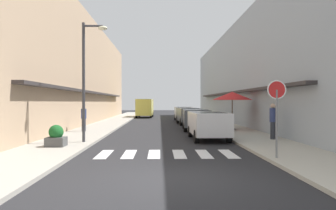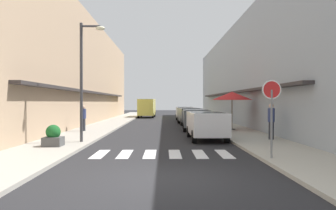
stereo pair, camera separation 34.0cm
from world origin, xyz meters
name	(u,v)px [view 1 (the left image)]	position (x,y,z in m)	size (l,w,h in m)	color
ground_plane	(163,126)	(0.00, 19.58, 0.00)	(107.71, 107.71, 0.00)	#232326
sidewalk_left	(106,125)	(-4.77, 19.58, 0.06)	(2.85, 68.54, 0.12)	#9E998E
sidewalk_right	(219,125)	(4.77, 19.58, 0.06)	(2.85, 68.54, 0.12)	#ADA899
building_row_left	(63,71)	(-8.69, 21.03, 4.71)	(5.50, 46.06, 9.42)	tan
building_row_right	(260,75)	(8.69, 21.03, 4.41)	(5.50, 46.06, 8.82)	#939EA8
crosswalk	(167,154)	(0.00, 4.15, 0.01)	(5.20, 2.20, 0.01)	silver
parked_car_near	(208,122)	(2.29, 8.95, 0.92)	(1.86, 4.35, 1.47)	silver
parked_car_mid	(196,117)	(2.29, 14.89, 0.92)	(1.94, 4.32, 1.47)	#4C5156
parked_car_far	(188,114)	(2.29, 20.97, 0.92)	(1.98, 4.55, 1.47)	#4C5156
parked_car_distant	(184,112)	(2.29, 26.91, 0.92)	(1.84, 4.48, 1.47)	silver
delivery_van	(145,107)	(-2.14, 34.63, 1.41)	(2.14, 5.46, 2.37)	#D8CC4C
round_street_sign	(277,98)	(3.66, 2.52, 2.12)	(0.65, 0.07, 2.61)	slate
street_lamp	(87,69)	(-3.65, 7.20, 3.52)	(1.19, 0.28, 5.59)	#38383D
cafe_umbrella	(232,96)	(4.68, 14.06, 2.41)	(2.71, 2.71, 2.57)	#262626
planter_corner	(56,137)	(-4.65, 5.65, 0.52)	(0.77, 0.77, 0.91)	#4C4C4C
pedestrian_walking_near	(273,120)	(5.43, 8.09, 1.08)	(0.34, 0.34, 1.80)	#282B33
pedestrian_walking_far	(84,118)	(-5.17, 13.16, 0.99)	(0.34, 0.34, 1.65)	#282B33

